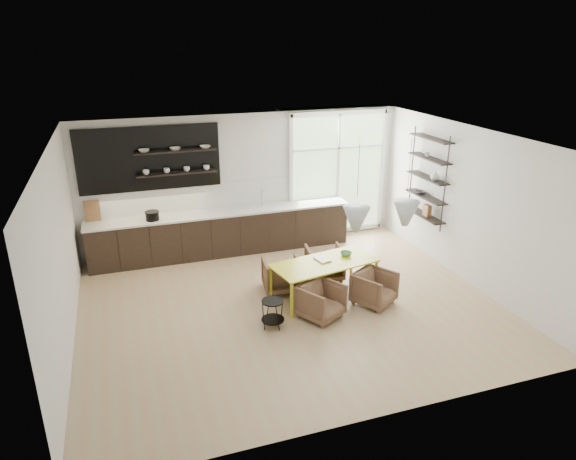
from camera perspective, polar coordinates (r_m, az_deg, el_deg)
The scene contains 11 objects.
room at distance 9.57m, azimuth 1.37°, elevation 2.93°, with size 7.02×6.01×2.91m.
kitchen_run at distance 10.99m, azimuth -7.78°, elevation 0.38°, with size 5.54×0.69×2.75m.
right_shelving at distance 10.81m, azimuth 15.29°, elevation 5.34°, with size 0.26×1.22×1.90m.
dining_table at distance 9.06m, azimuth 4.05°, elevation -3.86°, with size 1.96×1.16×0.67m.
armchair_back_left at distance 9.40m, azimuth -0.73°, elevation -4.97°, with size 0.66×0.68×0.62m, color brown.
armchair_back_right at distance 9.89m, azimuth 4.08°, elevation -3.65°, with size 0.67×0.69×0.63m, color brown.
armchair_front_left at distance 8.55m, azimuth 3.67°, elevation -7.89°, with size 0.64×0.65×0.60m, color brown.
armchair_front_right at distance 9.07m, azimuth 9.58°, elevation -6.39°, with size 0.63×0.65×0.59m, color brown.
wire_stool at distance 8.27m, azimuth -1.72°, elevation -8.87°, with size 0.37×0.37×0.47m.
table_book at distance 9.06m, azimuth 3.29°, elevation -3.42°, with size 0.22×0.29×0.03m, color white.
table_bowl at distance 9.34m, azimuth 6.47°, elevation -2.63°, with size 0.20×0.20×0.06m, color #4F8554.
Camera 1 is at (-2.54, -7.46, 4.39)m, focal length 32.00 mm.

